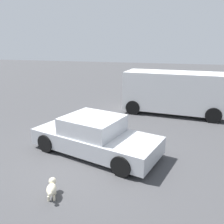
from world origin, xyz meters
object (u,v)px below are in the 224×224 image
object	(u,v)px
dog	(52,188)
pedestrian	(132,86)
van_white	(174,92)
sedan_foreground	(95,136)

from	to	relation	value
dog	pedestrian	bearing A→B (deg)	-23.05
van_white	pedestrian	xyz separation A→B (m)	(-2.76, 2.22, -0.21)
sedan_foreground	van_white	distance (m)	6.16
sedan_foreground	dog	bearing A→B (deg)	-79.10
pedestrian	van_white	bearing A→B (deg)	-126.94
van_white	pedestrian	world-z (taller)	van_white
dog	van_white	xyz separation A→B (m)	(2.58, 8.23, 0.97)
sedan_foreground	pedestrian	distance (m)	7.87
sedan_foreground	dog	distance (m)	2.63
pedestrian	sedan_foreground	bearing A→B (deg)	-175.62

